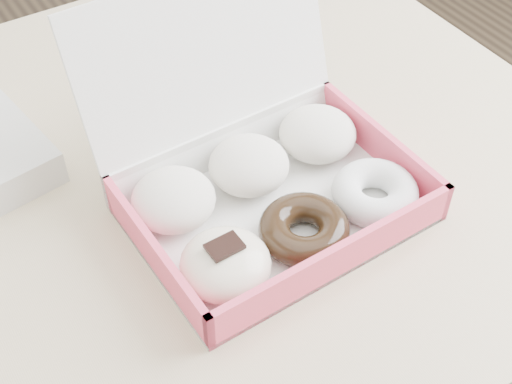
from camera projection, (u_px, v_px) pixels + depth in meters
table at (86, 256)px, 0.83m from camera, size 1.20×0.80×0.75m
donut_box at (264, 182)px, 0.75m from camera, size 0.30×0.28×0.21m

